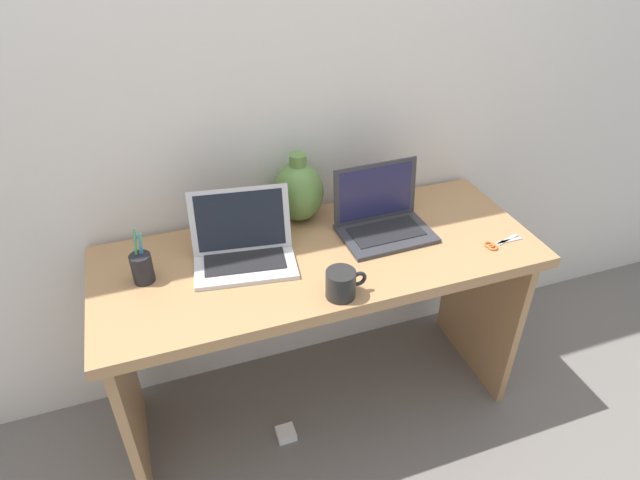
# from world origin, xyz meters

# --- Properties ---
(ground_plane) EXTENTS (6.00, 6.00, 0.00)m
(ground_plane) POSITION_xyz_m (0.00, 0.00, 0.00)
(ground_plane) COLOR slate
(back_wall) EXTENTS (4.40, 0.04, 2.40)m
(back_wall) POSITION_xyz_m (0.00, 0.33, 1.20)
(back_wall) COLOR silver
(back_wall) RESTS_ON ground
(desk) EXTENTS (1.46, 0.57, 0.75)m
(desk) POSITION_xyz_m (0.00, 0.00, 0.58)
(desk) COLOR #AD7F51
(desk) RESTS_ON ground
(laptop_left) EXTENTS (0.35, 0.27, 0.22)m
(laptop_left) POSITION_xyz_m (-0.24, 0.06, 0.81)
(laptop_left) COLOR silver
(laptop_left) RESTS_ON desk
(laptop_right) EXTENTS (0.31, 0.23, 0.23)m
(laptop_right) POSITION_xyz_m (0.25, 0.07, 0.81)
(laptop_right) COLOR #333338
(laptop_right) RESTS_ON desk
(green_vase) EXTENTS (0.18, 0.18, 0.25)m
(green_vase) POSITION_xyz_m (0.00, 0.23, 0.86)
(green_vase) COLOR #5B843D
(green_vase) RESTS_ON desk
(coffee_mug) EXTENTS (0.13, 0.09, 0.09)m
(coffee_mug) POSITION_xyz_m (-0.01, -0.22, 0.79)
(coffee_mug) COLOR black
(coffee_mug) RESTS_ON desk
(pen_cup) EXTENTS (0.06, 0.06, 0.18)m
(pen_cup) POSITION_xyz_m (-0.56, 0.04, 0.80)
(pen_cup) COLOR black
(pen_cup) RESTS_ON desk
(scissors) EXTENTS (0.15, 0.06, 0.01)m
(scissors) POSITION_xyz_m (0.58, -0.15, 0.75)
(scissors) COLOR #B7B7BC
(scissors) RESTS_ON desk
(power_brick) EXTENTS (0.07, 0.07, 0.03)m
(power_brick) POSITION_xyz_m (-0.18, -0.11, 0.01)
(power_brick) COLOR white
(power_brick) RESTS_ON ground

